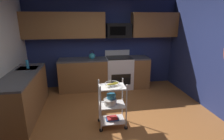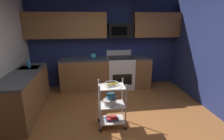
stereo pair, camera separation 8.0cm
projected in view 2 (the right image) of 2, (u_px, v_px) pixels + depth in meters
The scene contains 13 objects.
floor at pixel (117, 130), 3.37m from camera, with size 4.40×4.80×0.04m, color #995B2D.
wall_back at pixel (105, 44), 5.31m from camera, with size 4.52×0.06×2.60m, color navy.
counter_run at pixel (78, 80), 4.63m from camera, with size 3.51×2.48×0.92m.
oven_range at pixel (120, 72), 5.28m from camera, with size 0.76×0.65×1.10m.
upper_cabinets at pixel (102, 25), 4.95m from camera, with size 4.40×0.33×0.70m.
microwave at pixel (120, 30), 5.04m from camera, with size 0.70×0.39×0.40m.
rolling_cart at pixel (112, 105), 3.34m from camera, with size 0.54×0.37×0.91m.
fruit_bowl at pixel (112, 84), 3.22m from camera, with size 0.27×0.27×0.07m.
mixing_bowl_large at pixel (110, 102), 3.32m from camera, with size 0.25×0.25×0.11m.
mixing_bowl_small at pixel (111, 96), 3.33m from camera, with size 0.18×0.18×0.08m.
book_stack at pixel (112, 118), 3.43m from camera, with size 0.25×0.16×0.05m.
kettle at pixel (93, 56), 5.03m from camera, with size 0.21×0.18×0.26m.
dish_soap_bottle at pixel (29, 64), 4.08m from camera, with size 0.06×0.06×0.20m, color #2D8CBF.
Camera 2 is at (-0.50, -2.87, 2.03)m, focal length 28.11 mm.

